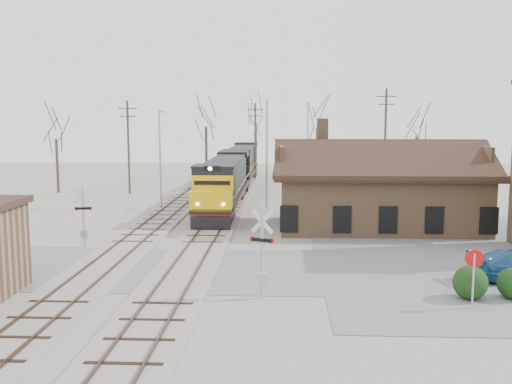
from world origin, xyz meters
TOP-DOWN VIEW (x-y plane):
  - ground at (0.00, 0.00)m, footprint 140.00×140.00m
  - road at (0.00, 0.00)m, footprint 60.00×9.00m
  - parking_lot at (18.00, 4.00)m, footprint 22.00×26.00m
  - track_main at (0.00, 15.00)m, footprint 3.40×90.00m
  - track_siding at (-4.50, 15.00)m, footprint 3.40×90.00m
  - depot at (11.99, 12.00)m, footprint 15.20×9.31m
  - locomotive_lead at (0.00, 19.62)m, footprint 3.04×20.36m
  - locomotive_trailing at (0.00, 40.26)m, footprint 3.04×20.36m
  - crossbuck_near at (4.19, -4.80)m, footprint 1.10×0.53m
  - crossbuck_far at (-7.15, 4.76)m, footprint 1.07×0.29m
  - do_not_enter_sign at (13.04, -5.75)m, footprint 0.75×0.20m
  - hedge_a at (13.35, -4.46)m, footprint 1.51×1.51m
  - streetlight_a at (-5.66, 20.27)m, footprint 0.25×2.04m
  - streetlight_b at (3.67, 20.85)m, footprint 0.25×2.04m
  - streetlight_c at (7.73, 32.67)m, footprint 0.25×2.04m
  - utility_pole_a at (-11.02, 29.53)m, footprint 2.00×0.24m
  - utility_pole_b at (1.52, 43.84)m, footprint 2.00×0.24m
  - utility_pole_c at (15.61, 30.36)m, footprint 2.00×0.24m
  - tree_a at (-18.86, 30.04)m, footprint 3.81×3.81m
  - tree_b at (-4.41, 40.98)m, footprint 4.57×4.57m
  - tree_c at (1.38, 48.37)m, footprint 4.86×4.86m
  - tree_d at (9.18, 40.04)m, footprint 4.49×4.49m
  - tree_e at (20.33, 36.93)m, footprint 3.86×3.86m

SIDE VIEW (x-z plane):
  - ground at x=0.00m, z-range 0.00..0.00m
  - road at x=0.00m, z-range 0.00..0.03m
  - parking_lot at x=18.00m, z-range 0.01..0.04m
  - track_main at x=0.00m, z-range -0.05..0.19m
  - track_siding at x=-4.50m, z-range -0.05..0.19m
  - hedge_a at x=13.35m, z-range 0.00..1.51m
  - do_not_enter_sign at x=13.04m, z-range 0.47..3.01m
  - crossbuck_far at x=-7.15m, z-range -0.09..3.65m
  - crossbuck_near at x=4.19m, z-range -0.13..3.95m
  - locomotive_trailing at x=0.00m, z-range 0.24..4.51m
  - locomotive_lead at x=0.00m, z-range 0.11..4.64m
  - depot at x=11.99m, z-range -1.54..6.36m
  - streetlight_a at x=-5.66m, z-range 0.53..9.18m
  - utility_pole_a at x=-11.02m, z-range 0.22..9.91m
  - utility_pole_b at x=1.52m, z-range 0.22..9.99m
  - streetlight_b at x=3.67m, z-range 0.54..10.05m
  - streetlight_c at x=7.73m, z-range 0.54..10.14m
  - utility_pole_c at x=15.61m, z-range 0.23..11.14m
  - tree_a at x=-18.86m, z-range 1.97..11.29m
  - tree_e at x=20.33m, z-range 2.00..11.45m
  - tree_d at x=9.18m, z-range 2.33..13.33m
  - tree_b at x=-4.41m, z-range 2.37..13.56m
  - tree_c at x=1.38m, z-range 2.53..14.44m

